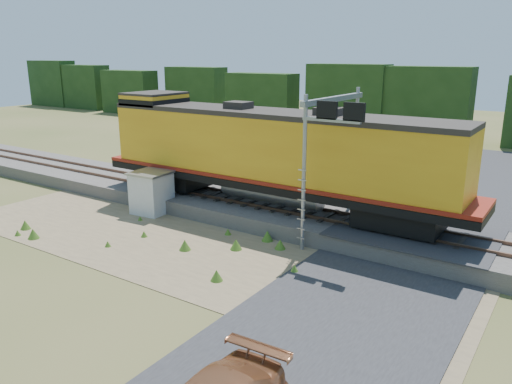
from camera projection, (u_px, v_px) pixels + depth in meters
The scene contains 10 objects.
ground at pixel (210, 259), 21.62m from camera, with size 140.00×140.00×0.00m, color #475123.
ballast at pixel (281, 215), 26.32m from camera, with size 70.00×5.00×0.80m, color slate.
rails at pixel (282, 206), 26.20m from camera, with size 70.00×1.54×0.16m.
dirt_shoulder at pixel (183, 246), 23.09m from camera, with size 26.00×8.00×0.03m, color #8C7754.
road at pixel (371, 292), 18.45m from camera, with size 7.00×66.00×0.86m.
tree_line_north at pixel (442, 110), 51.25m from camera, with size 130.00×3.00×6.50m.
weed_clumps at pixel (154, 242), 23.58m from camera, with size 15.00×6.20×0.56m, color #416B1E, non-canonical shape.
locomotive at pixel (267, 152), 25.96m from camera, with size 21.13×3.22×5.45m.
shed at pixel (152, 192), 27.66m from camera, with size 2.13×2.13×2.35m.
signal_gantry at pixel (334, 130), 22.83m from camera, with size 2.76×6.20×6.97m.
Camera 1 is at (12.80, -15.57, 8.59)m, focal length 35.00 mm.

